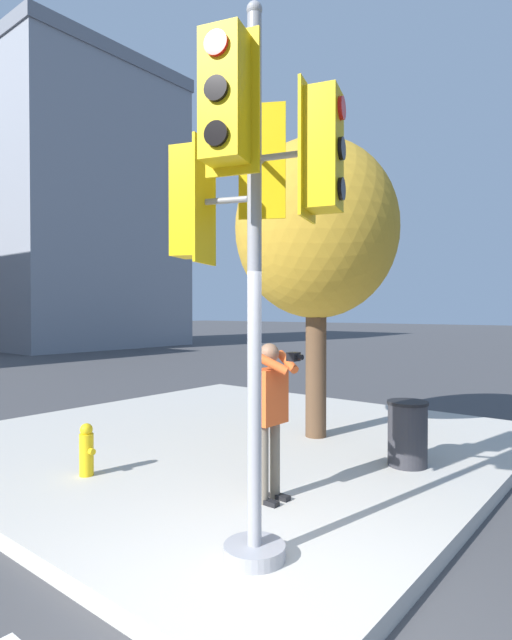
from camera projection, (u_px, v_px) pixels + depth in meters
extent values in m
cube|color=#BCB7AD|center=(231.00, 440.00, 8.11)|extent=(8.00, 8.00, 0.17)
cylinder|color=#939399|center=(254.00, 552.00, 4.03)|extent=(0.50, 0.50, 0.12)
cylinder|color=#939399|center=(254.00, 282.00, 4.00)|extent=(0.12, 0.12, 4.25)
sphere|color=#939399|center=(254.00, 10.00, 3.96)|extent=(0.13, 0.13, 0.13)
cylinder|color=#939399|center=(225.00, 201.00, 4.06)|extent=(0.18, 0.38, 0.05)
cube|color=#E5B70C|center=(190.00, 203.00, 4.16)|extent=(0.37, 0.33, 0.90)
cube|color=#E5B70C|center=(205.00, 202.00, 4.12)|extent=(0.40, 0.17, 1.02)
cylinder|color=red|center=(176.00, 169.00, 4.20)|extent=(0.17, 0.09, 0.17)
cylinder|color=black|center=(176.00, 204.00, 4.21)|extent=(0.17, 0.09, 0.17)
cylinder|color=black|center=(176.00, 240.00, 4.21)|extent=(0.17, 0.09, 0.17)
cylinder|color=#939399|center=(284.00, 155.00, 3.88)|extent=(0.16, 0.39, 0.05)
cube|color=#E5B70C|center=(324.00, 151.00, 3.77)|extent=(0.36, 0.32, 0.90)
cube|color=#E5B70C|center=(307.00, 153.00, 3.82)|extent=(0.41, 0.15, 1.02)
cylinder|color=red|center=(342.00, 108.00, 3.71)|extent=(0.17, 0.08, 0.17)
cylinder|color=black|center=(342.00, 149.00, 3.72)|extent=(0.17, 0.08, 0.17)
cylinder|color=black|center=(342.00, 189.00, 3.72)|extent=(0.17, 0.08, 0.17)
cylinder|color=#939399|center=(242.00, 113.00, 3.74)|extent=(0.39, 0.17, 0.05)
cube|color=#E5B70C|center=(224.00, 96.00, 3.44)|extent=(0.32, 0.36, 0.90)
cube|color=#E5B70C|center=(232.00, 104.00, 3.57)|extent=(0.15, 0.41, 1.02)
cylinder|color=red|center=(216.00, 43.00, 3.31)|extent=(0.08, 0.17, 0.17)
cylinder|color=black|center=(216.00, 88.00, 3.32)|extent=(0.08, 0.17, 0.17)
cylinder|color=black|center=(216.00, 134.00, 3.32)|extent=(0.08, 0.17, 0.17)
cylinder|color=#939399|center=(259.00, 155.00, 4.23)|extent=(0.36, 0.24, 0.05)
cube|color=#E5B70C|center=(264.00, 165.00, 4.54)|extent=(0.36, 0.38, 0.90)
cube|color=#E5B70C|center=(262.00, 161.00, 4.41)|extent=(0.23, 0.37, 1.02)
cylinder|color=red|center=(266.00, 137.00, 4.66)|extent=(0.11, 0.16, 0.17)
cylinder|color=black|center=(266.00, 170.00, 4.67)|extent=(0.11, 0.16, 0.17)
cylinder|color=black|center=(266.00, 202.00, 4.68)|extent=(0.11, 0.16, 0.17)
cube|color=black|center=(268.00, 502.00, 5.17)|extent=(0.09, 0.24, 0.05)
cube|color=black|center=(279.00, 497.00, 5.33)|extent=(0.09, 0.24, 0.05)
cylinder|color=#6B6051|center=(263.00, 464.00, 5.21)|extent=(0.11, 0.11, 0.82)
cylinder|color=#6B6051|center=(275.00, 460.00, 5.36)|extent=(0.11, 0.11, 0.82)
cube|color=#E55623|center=(269.00, 396.00, 5.27)|extent=(0.40, 0.22, 0.58)
sphere|color=#8C664C|center=(269.00, 353.00, 5.26)|extent=(0.21, 0.21, 0.21)
cube|color=black|center=(293.00, 357.00, 5.07)|extent=(0.12, 0.10, 0.09)
cylinder|color=black|center=(299.00, 357.00, 5.02)|extent=(0.06, 0.08, 0.06)
cylinder|color=#E55623|center=(272.00, 364.00, 5.07)|extent=(0.23, 0.35, 0.23)
cylinder|color=#E55623|center=(287.00, 362.00, 5.28)|extent=(0.23, 0.35, 0.23)
cylinder|color=brown|center=(316.00, 361.00, 7.97)|extent=(0.33, 0.33, 2.41)
ellipsoid|color=#BC8E28|center=(316.00, 229.00, 7.93)|extent=(2.58, 2.58, 2.84)
cylinder|color=yellow|center=(86.00, 455.00, 6.08)|extent=(0.17, 0.17, 0.51)
sphere|color=yellow|center=(86.00, 430.00, 6.08)|extent=(0.15, 0.15, 0.15)
cylinder|color=yellow|center=(92.00, 452.00, 6.01)|extent=(0.08, 0.06, 0.08)
cylinder|color=#2D2D33|center=(408.00, 435.00, 6.47)|extent=(0.50, 0.50, 0.80)
cylinder|color=black|center=(408.00, 403.00, 6.46)|extent=(0.52, 0.52, 0.04)
cube|color=gray|center=(77.00, 215.00, 31.21)|extent=(10.76, 9.41, 16.35)
cube|color=slate|center=(76.00, 78.00, 31.05)|extent=(10.96, 9.61, 0.80)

